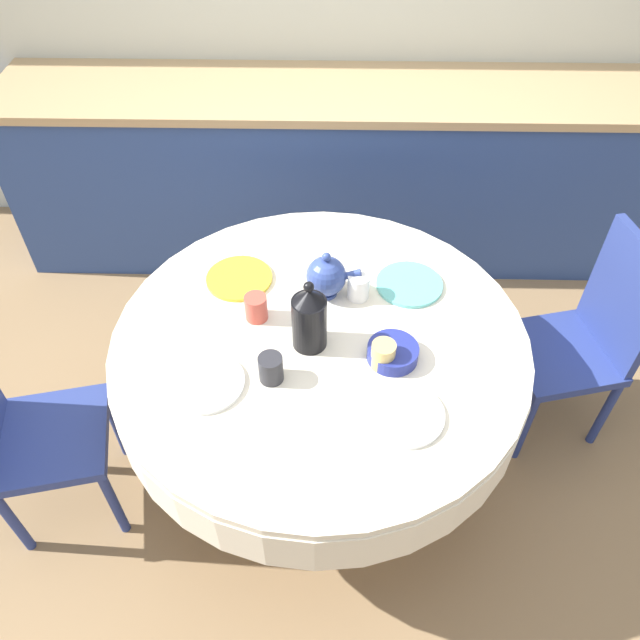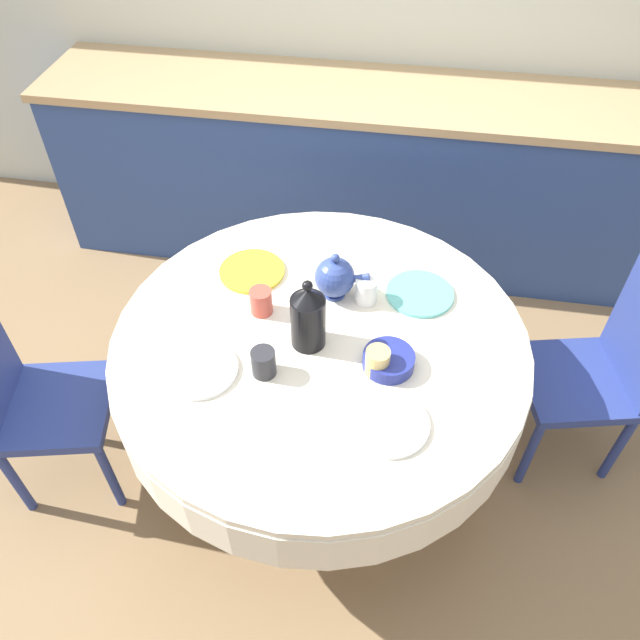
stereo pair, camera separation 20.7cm
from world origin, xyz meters
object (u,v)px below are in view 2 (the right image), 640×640
(chair_left, at_px, (603,364))
(chair_right, at_px, (26,392))
(coffee_carafe, at_px, (308,317))
(teapot, at_px, (335,277))

(chair_left, height_order, chair_right, same)
(chair_right, relative_size, coffee_carafe, 3.41)
(teapot, bearing_deg, chair_left, 1.61)
(chair_left, distance_m, coffee_carafe, 1.16)
(chair_left, bearing_deg, coffee_carafe, 91.19)
(chair_left, distance_m, chair_right, 2.13)
(chair_right, distance_m, teapot, 1.19)
(chair_left, relative_size, coffee_carafe, 3.41)
(chair_left, relative_size, chair_right, 1.00)
(coffee_carafe, distance_m, teapot, 0.25)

